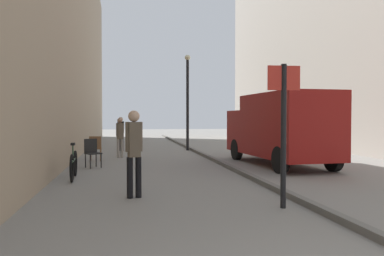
{
  "coord_description": "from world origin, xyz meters",
  "views": [
    {
      "loc": [
        -1.75,
        -1.54,
        1.64
      ],
      "look_at": [
        0.72,
        12.34,
        1.25
      ],
      "focal_mm": 35.73,
      "sensor_mm": 36.0,
      "label": 1
    }
  ],
  "objects_px": {
    "pedestrian_far_crossing": "(121,131)",
    "lamp_post": "(188,96)",
    "bicycle_leaning": "(74,165)",
    "pedestrian_main_foreground": "(134,148)",
    "street_sign_post": "(284,123)",
    "pedestrian_mid_block": "(120,135)",
    "cafe_chair_near_window": "(92,151)",
    "delivery_van": "(280,127)",
    "cafe_chair_by_doorway": "(95,147)"
  },
  "relations": [
    {
      "from": "pedestrian_far_crossing",
      "to": "lamp_post",
      "type": "height_order",
      "value": "lamp_post"
    },
    {
      "from": "lamp_post",
      "to": "bicycle_leaning",
      "type": "bearing_deg",
      "value": -118.18
    },
    {
      "from": "pedestrian_far_crossing",
      "to": "bicycle_leaning",
      "type": "bearing_deg",
      "value": 100.39
    },
    {
      "from": "pedestrian_main_foreground",
      "to": "street_sign_post",
      "type": "distance_m",
      "value": 3.01
    },
    {
      "from": "pedestrian_main_foreground",
      "to": "bicycle_leaning",
      "type": "relative_size",
      "value": 1.01
    },
    {
      "from": "pedestrian_mid_block",
      "to": "cafe_chair_near_window",
      "type": "distance_m",
      "value": 3.09
    },
    {
      "from": "delivery_van",
      "to": "bicycle_leaning",
      "type": "height_order",
      "value": "delivery_van"
    },
    {
      "from": "cafe_chair_near_window",
      "to": "lamp_post",
      "type": "bearing_deg",
      "value": -154.19
    },
    {
      "from": "pedestrian_main_foreground",
      "to": "street_sign_post",
      "type": "xyz_separation_m",
      "value": [
        2.63,
        -1.36,
        0.52
      ]
    },
    {
      "from": "pedestrian_far_crossing",
      "to": "street_sign_post",
      "type": "bearing_deg",
      "value": 121.38
    },
    {
      "from": "pedestrian_main_foreground",
      "to": "delivery_van",
      "type": "relative_size",
      "value": 0.33
    },
    {
      "from": "cafe_chair_near_window",
      "to": "bicycle_leaning",
      "type": "bearing_deg",
      "value": 53.96
    },
    {
      "from": "pedestrian_far_crossing",
      "to": "bicycle_leaning",
      "type": "height_order",
      "value": "pedestrian_far_crossing"
    },
    {
      "from": "bicycle_leaning",
      "to": "cafe_chair_by_doorway",
      "type": "distance_m",
      "value": 4.2
    },
    {
      "from": "pedestrian_mid_block",
      "to": "pedestrian_main_foreground",
      "type": "bearing_deg",
      "value": 71.76
    },
    {
      "from": "pedestrian_far_crossing",
      "to": "cafe_chair_by_doorway",
      "type": "xyz_separation_m",
      "value": [
        -0.89,
        -4.44,
        -0.42
      ]
    },
    {
      "from": "street_sign_post",
      "to": "bicycle_leaning",
      "type": "xyz_separation_m",
      "value": [
        -4.16,
        4.02,
        -1.16
      ]
    },
    {
      "from": "pedestrian_mid_block",
      "to": "cafe_chair_near_window",
      "type": "bearing_deg",
      "value": 52.65
    },
    {
      "from": "lamp_post",
      "to": "cafe_chair_by_doorway",
      "type": "bearing_deg",
      "value": -135.46
    },
    {
      "from": "pedestrian_mid_block",
      "to": "pedestrian_far_crossing",
      "type": "bearing_deg",
      "value": -110.93
    },
    {
      "from": "cafe_chair_near_window",
      "to": "pedestrian_mid_block",
      "type": "bearing_deg",
      "value": -135.63
    },
    {
      "from": "pedestrian_mid_block",
      "to": "delivery_van",
      "type": "bearing_deg",
      "value": 126.9
    },
    {
      "from": "pedestrian_main_foreground",
      "to": "cafe_chair_by_doorway",
      "type": "relative_size",
      "value": 1.9
    },
    {
      "from": "delivery_van",
      "to": "street_sign_post",
      "type": "height_order",
      "value": "street_sign_post"
    },
    {
      "from": "street_sign_post",
      "to": "cafe_chair_by_doorway",
      "type": "distance_m",
      "value": 9.13
    },
    {
      "from": "street_sign_post",
      "to": "pedestrian_mid_block",
      "type": "bearing_deg",
      "value": -69.31
    },
    {
      "from": "pedestrian_mid_block",
      "to": "lamp_post",
      "type": "xyz_separation_m",
      "value": [
        3.29,
        2.99,
        1.78
      ]
    },
    {
      "from": "lamp_post",
      "to": "bicycle_leaning",
      "type": "relative_size",
      "value": 2.69
    },
    {
      "from": "pedestrian_main_foreground",
      "to": "street_sign_post",
      "type": "bearing_deg",
      "value": -39.6
    },
    {
      "from": "bicycle_leaning",
      "to": "cafe_chair_by_doorway",
      "type": "height_order",
      "value": "bicycle_leaning"
    },
    {
      "from": "delivery_van",
      "to": "cafe_chair_by_doorway",
      "type": "xyz_separation_m",
      "value": [
        -6.33,
        2.31,
        -0.76
      ]
    },
    {
      "from": "pedestrian_main_foreground",
      "to": "pedestrian_far_crossing",
      "type": "distance_m",
      "value": 11.29
    },
    {
      "from": "cafe_chair_by_doorway",
      "to": "pedestrian_mid_block",
      "type": "bearing_deg",
      "value": 51.03
    },
    {
      "from": "bicycle_leaning",
      "to": "cafe_chair_by_doorway",
      "type": "xyz_separation_m",
      "value": [
        0.26,
        4.18,
        0.17
      ]
    },
    {
      "from": "street_sign_post",
      "to": "cafe_chair_near_window",
      "type": "relative_size",
      "value": 2.77
    },
    {
      "from": "pedestrian_main_foreground",
      "to": "bicycle_leaning",
      "type": "distance_m",
      "value": 3.13
    },
    {
      "from": "bicycle_leaning",
      "to": "cafe_chair_by_doorway",
      "type": "relative_size",
      "value": 1.88
    },
    {
      "from": "bicycle_leaning",
      "to": "street_sign_post",
      "type": "bearing_deg",
      "value": -46.4
    },
    {
      "from": "street_sign_post",
      "to": "bicycle_leaning",
      "type": "height_order",
      "value": "street_sign_post"
    },
    {
      "from": "pedestrian_main_foreground",
      "to": "pedestrian_far_crossing",
      "type": "relative_size",
      "value": 1.07
    },
    {
      "from": "pedestrian_far_crossing",
      "to": "cafe_chair_near_window",
      "type": "bearing_deg",
      "value": 100.1
    },
    {
      "from": "cafe_chair_near_window",
      "to": "cafe_chair_by_doorway",
      "type": "distance_m",
      "value": 1.82
    },
    {
      "from": "pedestrian_far_crossing",
      "to": "cafe_chair_near_window",
      "type": "relative_size",
      "value": 1.77
    },
    {
      "from": "bicycle_leaning",
      "to": "cafe_chair_near_window",
      "type": "height_order",
      "value": "bicycle_leaning"
    },
    {
      "from": "delivery_van",
      "to": "bicycle_leaning",
      "type": "xyz_separation_m",
      "value": [
        -6.59,
        -1.88,
        -0.92
      ]
    },
    {
      "from": "cafe_chair_near_window",
      "to": "cafe_chair_by_doorway",
      "type": "bearing_deg",
      "value": -118.46
    },
    {
      "from": "lamp_post",
      "to": "cafe_chair_by_doorway",
      "type": "distance_m",
      "value": 6.26
    },
    {
      "from": "delivery_van",
      "to": "street_sign_post",
      "type": "distance_m",
      "value": 6.39
    },
    {
      "from": "street_sign_post",
      "to": "delivery_van",
      "type": "bearing_deg",
      "value": -109.61
    },
    {
      "from": "delivery_van",
      "to": "cafe_chair_near_window",
      "type": "relative_size",
      "value": 5.76
    }
  ]
}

